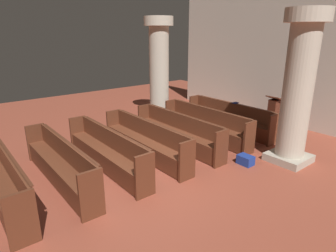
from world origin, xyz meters
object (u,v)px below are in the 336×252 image
pew_row_5 (60,162)px  lectern (273,115)px  hymn_book (235,103)px  pew_row_4 (107,149)px  pew_row_3 (145,139)px  pew_row_2 (178,130)px  pillar_far_side (159,69)px  pew_row_6 (2,177)px  kneeler_box_blue (246,160)px  pew_row_1 (205,123)px  pillar_aisle_side (298,87)px  pew_row_0 (229,116)px

pew_row_5 → lectern: bearing=84.0°
pew_row_5 → hymn_book: bearing=89.4°
pew_row_4 → pew_row_3: bearing=90.0°
pew_row_2 → pew_row_4: 2.15m
pew_row_2 → pillar_far_side: 2.98m
pew_row_6 → hymn_book: size_ratio=16.50×
pew_row_5 → pew_row_3: bearing=90.0°
pew_row_6 → lectern: size_ratio=2.97×
lectern → kneeler_box_blue: lectern is taller
pew_row_2 → kneeler_box_blue: bearing=15.5°
pew_row_5 → pillar_far_side: size_ratio=0.91×
pew_row_1 → pew_row_6: 5.37m
hymn_book → kneeler_box_blue: bearing=-44.8°
pew_row_6 → pew_row_5: bearing=90.0°
pew_row_1 → pew_row_2: same height
pew_row_3 → pew_row_6: 3.22m
pew_row_3 → pew_row_4: bearing=-90.0°
pew_row_4 → hymn_book: size_ratio=16.50×
pew_row_1 → pillar_aisle_side: 2.82m
pillar_far_side → pillar_aisle_side: bearing=4.0°
pew_row_3 → lectern: size_ratio=2.97×
pillar_aisle_side → pew_row_0: bearing=165.3°
pew_row_3 → pillar_far_side: size_ratio=0.91×
hymn_book → pew_row_0: bearing=-107.6°
pew_row_3 → lectern: (0.71, 4.58, -0.02)m
pew_row_0 → pew_row_2: bearing=-90.0°
pew_row_2 → pew_row_0: bearing=90.0°
pew_row_2 → kneeler_box_blue: 1.99m
pew_row_6 → pillar_far_side: size_ratio=0.91×
pew_row_0 → pillar_aisle_side: size_ratio=0.91×
pew_row_2 → pew_row_4: size_ratio=1.00×
lectern → pew_row_6: bearing=-95.2°
pew_row_1 → pillar_far_side: pillar_far_side is taller
kneeler_box_blue → pew_row_5: bearing=-116.8°
pew_row_1 → hymn_book: (0.06, 1.26, 0.43)m
pew_row_0 → pew_row_6: same height
pew_row_1 → pew_row_0: bearing=90.0°
pew_row_3 → pillar_aisle_side: pillar_aisle_side is taller
pew_row_0 → pew_row_1: same height
pew_row_0 → lectern: lectern is taller
lectern → kneeler_box_blue: size_ratio=2.93×
hymn_book → kneeler_box_blue: 2.69m
pew_row_0 → hymn_book: bearing=72.4°
pew_row_5 → pillar_aisle_side: size_ratio=0.91×
pew_row_0 → pew_row_6: size_ratio=1.00×
kneeler_box_blue → pew_row_2: bearing=-164.5°
pew_row_3 → pew_row_4: same height
pew_row_5 → hymn_book: 5.58m
pew_row_1 → pew_row_3: bearing=-90.0°
pew_row_0 → hymn_book: size_ratio=16.50×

